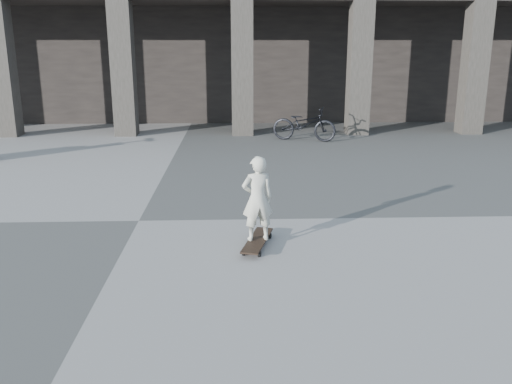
{
  "coord_description": "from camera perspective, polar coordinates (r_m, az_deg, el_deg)",
  "views": [
    {
      "loc": [
        1.55,
        -8.27,
        2.72
      ],
      "look_at": [
        1.84,
        -0.71,
        0.65
      ],
      "focal_mm": 38.0,
      "sensor_mm": 36.0,
      "label": 1
    }
  ],
  "objects": [
    {
      "name": "ground",
      "position": [
        8.84,
        -12.23,
        -2.98
      ],
      "size": [
        90.0,
        90.0,
        0.0
      ],
      "primitive_type": "plane",
      "color": "#474745",
      "rests_on": "ground"
    },
    {
      "name": "colonnade",
      "position": [
        22.09,
        -6.51,
        16.02
      ],
      "size": [
        28.0,
        8.82,
        6.0
      ],
      "color": "black",
      "rests_on": "ground"
    },
    {
      "name": "longboard",
      "position": [
        7.54,
        0.15,
        -5.17
      ],
      "size": [
        0.5,
        1.07,
        0.1
      ],
      "rotation": [
        0.0,
        0.0,
        1.31
      ],
      "color": "black",
      "rests_on": "ground"
    },
    {
      "name": "child",
      "position": [
        7.35,
        0.15,
        -0.7
      ],
      "size": [
        0.48,
        0.36,
        1.18
      ],
      "primitive_type": "imported",
      "rotation": [
        0.0,
        0.0,
        3.34
      ],
      "color": "beige",
      "rests_on": "longboard"
    },
    {
      "name": "bicycle",
      "position": [
        15.86,
        5.09,
        7.15
      ],
      "size": [
        1.96,
        1.22,
        0.97
      ],
      "primitive_type": "imported",
      "rotation": [
        0.0,
        0.0,
        1.23
      ],
      "color": "black",
      "rests_on": "ground"
    }
  ]
}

